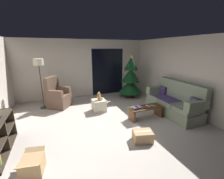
{
  "coord_description": "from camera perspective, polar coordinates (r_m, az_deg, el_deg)",
  "views": [
    {
      "loc": [
        -1.29,
        -3.55,
        2.13
      ],
      "look_at": [
        0.4,
        0.7,
        0.85
      ],
      "focal_mm": 23.85,
      "sensor_mm": 36.0,
      "label": 1
    }
  ],
  "objects": [
    {
      "name": "wall_right",
      "position": [
        5.53,
        27.49,
        4.72
      ],
      "size": [
        0.12,
        6.0,
        2.5
      ],
      "primitive_type": "cube",
      "color": "beige",
      "rests_on": "ground"
    },
    {
      "name": "wall_back",
      "position": [
        6.79,
        -10.65,
        7.91
      ],
      "size": [
        5.72,
        0.12,
        2.5
      ],
      "primitive_type": "cube",
      "color": "beige",
      "rests_on": "ground"
    },
    {
      "name": "cardboard_box_open_near_shelf",
      "position": [
        3.23,
        -28.15,
        -24.23
      ],
      "size": [
        0.43,
        0.58,
        0.34
      ],
      "color": "tan",
      "rests_on": "ground"
    },
    {
      "name": "ottoman",
      "position": [
        5.23,
        -4.99,
        -6.08
      ],
      "size": [
        0.44,
        0.44,
        0.4
      ],
      "primitive_type": "cube",
      "color": "beige",
      "rests_on": "ground"
    },
    {
      "name": "book_stack",
      "position": [
        4.51,
        9.11,
        -6.95
      ],
      "size": [
        0.28,
        0.24,
        0.06
      ],
      "color": "#337042",
      "rests_on": "coffee_table"
    },
    {
      "name": "remote_silver",
      "position": [
        4.84,
        15.38,
        -5.97
      ],
      "size": [
        0.11,
        0.16,
        0.02
      ],
      "primitive_type": "cube",
      "rotation": [
        0.0,
        0.0,
        3.61
      ],
      "color": "#ADADB2",
      "rests_on": "coffee_table"
    },
    {
      "name": "couch",
      "position": [
        5.33,
        22.71,
        -4.58
      ],
      "size": [
        0.79,
        1.94,
        1.08
      ],
      "color": "gray",
      "rests_on": "ground"
    },
    {
      "name": "patio_door_glass",
      "position": [
        7.02,
        -1.63,
        6.76
      ],
      "size": [
        1.5,
        0.02,
        2.1
      ],
      "primitive_type": "cube",
      "color": "black",
      "rests_on": "ground"
    },
    {
      "name": "floor_lamp",
      "position": [
        5.71,
        -26.18,
        7.77
      ],
      "size": [
        0.32,
        0.32,
        1.78
      ],
      "color": "#2D2D30",
      "rests_on": "ground"
    },
    {
      "name": "patio_door_frame",
      "position": [
        7.03,
        -1.68,
        7.19
      ],
      "size": [
        1.6,
        0.02,
        2.2
      ],
      "primitive_type": "cube",
      "color": "silver",
      "rests_on": "ground"
    },
    {
      "name": "armchair",
      "position": [
        5.86,
        -20.02,
        -2.49
      ],
      "size": [
        0.95,
        0.95,
        1.13
      ],
      "color": "brown",
      "rests_on": "ground"
    },
    {
      "name": "coffee_table",
      "position": [
        4.77,
        12.81,
        -7.88
      ],
      "size": [
        1.1,
        0.4,
        0.38
      ],
      "color": "brown",
      "rests_on": "ground"
    },
    {
      "name": "remote_graphite",
      "position": [
        4.69,
        10.7,
        -6.38
      ],
      "size": [
        0.1,
        0.16,
        0.02
      ],
      "primitive_type": "cube",
      "rotation": [
        0.0,
        0.0,
        0.41
      ],
      "color": "#333338",
      "rests_on": "coffee_table"
    },
    {
      "name": "cell_phone",
      "position": [
        4.49,
        9.49,
        -6.54
      ],
      "size": [
        0.1,
        0.15,
        0.01
      ],
      "primitive_type": "cube",
      "rotation": [
        0.0,
        0.0,
        0.18
      ],
      "color": "black",
      "rests_on": "book_stack"
    },
    {
      "name": "ground_plane",
      "position": [
        4.33,
        -1.54,
        -13.79
      ],
      "size": [
        7.0,
        7.0,
        0.0
      ],
      "primitive_type": "plane",
      "color": "#BCB2A8"
    },
    {
      "name": "cardboard_box_taped_mid_floor",
      "position": [
        3.74,
        11.66,
        -17.09
      ],
      "size": [
        0.52,
        0.43,
        0.26
      ],
      "color": "tan",
      "rests_on": "ground"
    },
    {
      "name": "christmas_tree",
      "position": [
        6.58,
        7.13,
        4.06
      ],
      "size": [
        1.04,
        1.04,
        1.85
      ],
      "color": "#4C1E19",
      "rests_on": "ground"
    },
    {
      "name": "remote_black",
      "position": [
        4.57,
        11.88,
        -7.05
      ],
      "size": [
        0.16,
        0.07,
        0.02
      ],
      "primitive_type": "cube",
      "rotation": [
        0.0,
        0.0,
        4.86
      ],
      "color": "black",
      "rests_on": "coffee_table"
    },
    {
      "name": "teddy_bear_honey",
      "position": [
        5.11,
        -4.96,
        -2.74
      ],
      "size": [
        0.22,
        0.21,
        0.29
      ],
      "color": "tan",
      "rests_on": "ottoman"
    },
    {
      "name": "remote_white",
      "position": [
        4.78,
        13.67,
        -6.1
      ],
      "size": [
        0.1,
        0.16,
        0.02
      ],
      "primitive_type": "cube",
      "rotation": [
        0.0,
        0.0,
        0.35
      ],
      "color": "silver",
      "rests_on": "coffee_table"
    }
  ]
}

